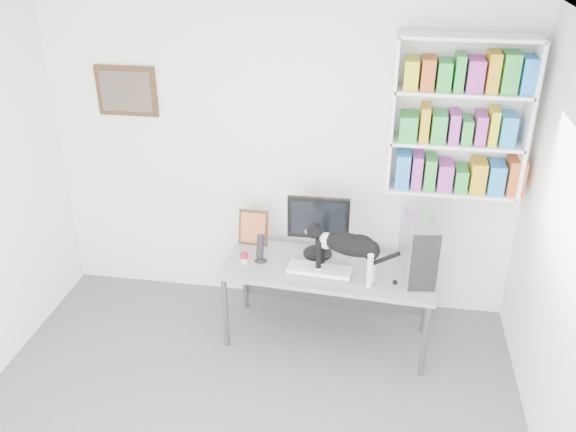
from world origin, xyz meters
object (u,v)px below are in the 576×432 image
(bookshelf, at_px, (459,117))
(leaning_print, at_px, (253,227))
(desk, at_px, (328,304))
(keyboard, at_px, (320,270))
(pc_tower, at_px, (418,247))
(cat, at_px, (348,256))
(monitor, at_px, (318,226))
(speaker, at_px, (260,248))
(soup_can, at_px, (244,258))

(bookshelf, distance_m, leaning_print, 1.88)
(desk, height_order, keyboard, keyboard)
(pc_tower, relative_size, cat, 0.73)
(keyboard, bearing_deg, monitor, 104.40)
(speaker, height_order, soup_can, speaker)
(desk, distance_m, keyboard, 0.38)
(soup_can, bearing_deg, monitor, 21.77)
(leaning_print, bearing_deg, soup_can, -88.04)
(desk, bearing_deg, pc_tower, 5.23)
(monitor, height_order, pc_tower, monitor)
(bookshelf, xyz_separation_m, keyboard, (-0.98, -0.53, -1.13))
(speaker, bearing_deg, monitor, 44.86)
(soup_can, bearing_deg, desk, 2.96)
(monitor, relative_size, soup_can, 5.75)
(monitor, relative_size, speaker, 2.18)
(desk, height_order, pc_tower, pc_tower)
(pc_tower, bearing_deg, desk, 172.94)
(desk, bearing_deg, keyboard, -129.14)
(speaker, bearing_deg, desk, 21.63)
(keyboard, relative_size, soup_can, 5.40)
(monitor, distance_m, keyboard, 0.37)
(speaker, xyz_separation_m, cat, (0.71, -0.15, 0.08))
(monitor, xyz_separation_m, pc_tower, (0.79, -0.18, -0.02))
(monitor, distance_m, cat, 0.43)
(cat, bearing_deg, keyboard, 178.28)
(monitor, height_order, keyboard, monitor)
(cat, bearing_deg, soup_can, -172.13)
(pc_tower, bearing_deg, keyboard, 178.34)
(monitor, xyz_separation_m, speaker, (-0.45, -0.18, -0.14))
(desk, bearing_deg, bookshelf, 30.52)
(leaning_print, height_order, cat, cat)
(bookshelf, bearing_deg, cat, -141.93)
(keyboard, distance_m, speaker, 0.51)
(speaker, bearing_deg, leaning_print, 135.88)
(bookshelf, height_order, desk, bookshelf)
(bookshelf, relative_size, desk, 0.74)
(monitor, relative_size, pc_tower, 1.09)
(bookshelf, distance_m, speaker, 1.85)
(desk, xyz_separation_m, monitor, (-0.11, 0.19, 0.62))
(monitor, height_order, cat, monitor)
(pc_tower, relative_size, speaker, 2.01)
(bookshelf, relative_size, cat, 1.85)
(speaker, relative_size, cat, 0.36)
(keyboard, bearing_deg, desk, 51.23)
(pc_tower, height_order, leaning_print, pc_tower)
(bookshelf, xyz_separation_m, desk, (-0.91, -0.46, -1.50))
(speaker, bearing_deg, cat, 11.13)
(bookshelf, height_order, speaker, bookshelf)
(bookshelf, distance_m, monitor, 1.38)
(keyboard, relative_size, speaker, 2.05)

